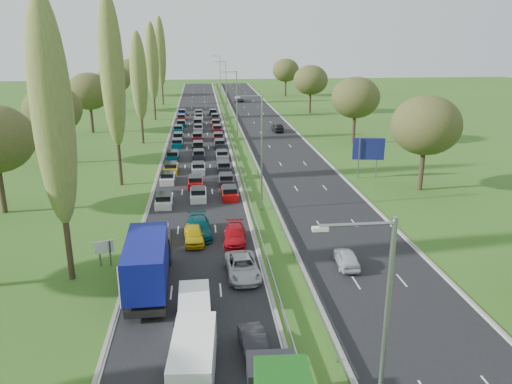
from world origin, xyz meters
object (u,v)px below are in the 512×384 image
near_car_2 (157,233)px  info_sign (104,250)px  white_van_front (193,355)px  direction_sign (368,151)px  blue_lorry (148,262)px  white_van_rear (195,310)px

near_car_2 → info_sign: size_ratio=2.23×
white_van_front → info_sign: bearing=120.7°
white_van_front → direction_sign: direction_sign is taller
near_car_2 → blue_lorry: 9.31m
near_car_2 → blue_lorry: (0.21, -9.20, 1.46)m
white_van_front → white_van_rear: bearing=93.9°
near_car_2 → white_van_front: 19.32m
white_van_front → info_sign: 15.86m
white_van_rear → direction_sign: bearing=55.0°
blue_lorry → direction_sign: size_ratio=1.88×
near_car_2 → blue_lorry: size_ratio=0.48×
blue_lorry → direction_sign: (24.94, 27.01, 1.45)m
direction_sign → info_sign: bearing=-141.8°
direction_sign → blue_lorry: bearing=-132.7°
blue_lorry → white_van_front: blue_lorry is taller
white_van_rear → direction_sign: (21.68, 31.95, 2.56)m
white_van_front → direction_sign: (21.69, 36.82, 2.41)m
near_car_2 → blue_lorry: bearing=-91.2°
near_car_2 → info_sign: 6.09m
white_van_front → white_van_rear: size_ratio=1.15×
near_car_2 → white_van_rear: (3.47, -14.13, 0.34)m
white_van_front → white_van_rear: white_van_front is taller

